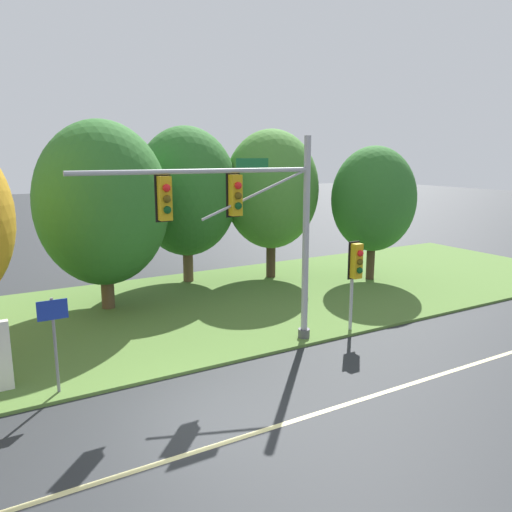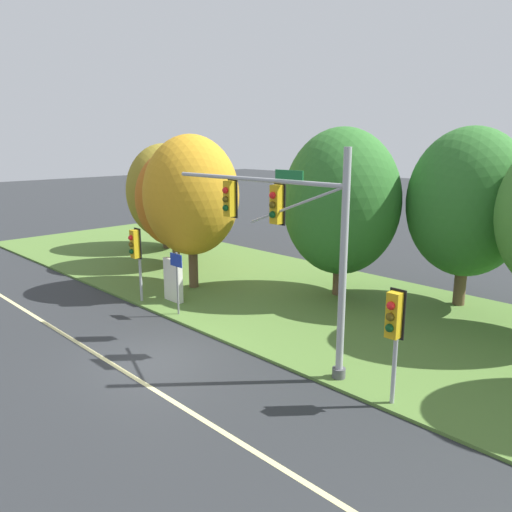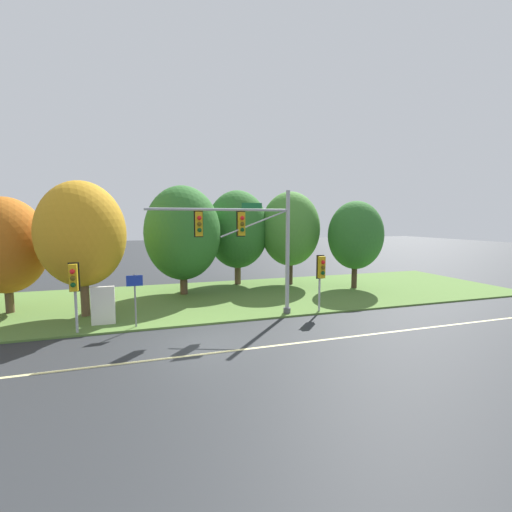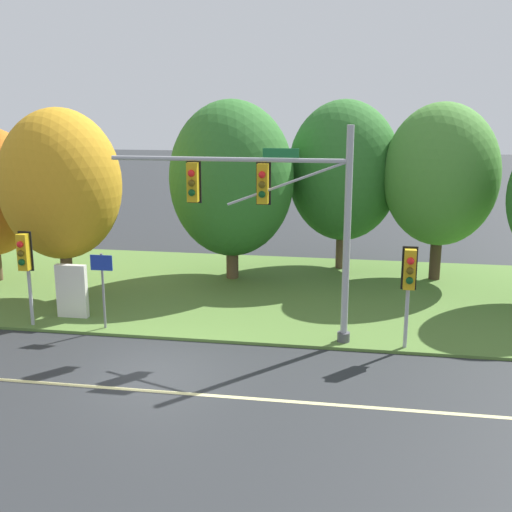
# 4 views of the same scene
# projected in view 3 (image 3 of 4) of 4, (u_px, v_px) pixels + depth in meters

# --- Properties ---
(ground_plane) EXTENTS (160.00, 160.00, 0.00)m
(ground_plane) POSITION_uv_depth(u_px,v_px,m) (203.00, 343.00, 14.66)
(ground_plane) COLOR #282B2D
(lane_stripe) EXTENTS (36.00, 0.16, 0.01)m
(lane_stripe) POSITION_uv_depth(u_px,v_px,m) (207.00, 354.00, 13.52)
(lane_stripe) COLOR beige
(lane_stripe) RESTS_ON ground
(grass_verge) EXTENTS (48.00, 11.50, 0.10)m
(grass_verge) POSITION_uv_depth(u_px,v_px,m) (183.00, 300.00, 22.48)
(grass_verge) COLOR #517533
(grass_verge) RESTS_ON ground
(traffic_signal_mast) EXTENTS (7.64, 0.49, 6.77)m
(traffic_signal_mast) POSITION_uv_depth(u_px,v_px,m) (251.00, 237.00, 18.03)
(traffic_signal_mast) COLOR #9EA0A5
(traffic_signal_mast) RESTS_ON grass_verge
(pedestrian_signal_near_kerb) EXTENTS (0.46, 0.55, 3.22)m
(pedestrian_signal_near_kerb) POSITION_uv_depth(u_px,v_px,m) (321.00, 271.00, 19.10)
(pedestrian_signal_near_kerb) COLOR #9EA0A5
(pedestrian_signal_near_kerb) RESTS_ON grass_verge
(pedestrian_signal_further_along) EXTENTS (0.46, 0.55, 3.27)m
(pedestrian_signal_further_along) POSITION_uv_depth(u_px,v_px,m) (74.00, 282.00, 15.37)
(pedestrian_signal_further_along) COLOR #9EA0A5
(pedestrian_signal_further_along) RESTS_ON grass_verge
(route_sign_post) EXTENTS (0.75, 0.08, 2.58)m
(route_sign_post) POSITION_uv_depth(u_px,v_px,m) (135.00, 292.00, 16.48)
(route_sign_post) COLOR slate
(route_sign_post) RESTS_ON grass_verge
(tree_left_of_mast) EXTENTS (4.26, 4.26, 6.45)m
(tree_left_of_mast) POSITION_uv_depth(u_px,v_px,m) (5.00, 245.00, 18.82)
(tree_left_of_mast) COLOR brown
(tree_left_of_mast) RESTS_ON grass_verge
(tree_behind_signpost) EXTENTS (4.48, 4.48, 7.23)m
(tree_behind_signpost) POSITION_uv_depth(u_px,v_px,m) (82.00, 234.00, 18.12)
(tree_behind_signpost) COLOR brown
(tree_behind_signpost) RESTS_ON grass_verge
(tree_mid_verge) EXTENTS (5.20, 5.20, 7.53)m
(tree_mid_verge) POSITION_uv_depth(u_px,v_px,m) (183.00, 233.00, 23.62)
(tree_mid_verge) COLOR brown
(tree_mid_verge) RESTS_ON grass_verge
(tree_tall_centre) EXTENTS (4.96, 4.96, 7.52)m
(tree_tall_centre) POSITION_uv_depth(u_px,v_px,m) (237.00, 230.00, 27.34)
(tree_tall_centre) COLOR brown
(tree_tall_centre) RESTS_ON grass_verge
(tree_right_far) EXTENTS (4.72, 4.72, 7.42)m
(tree_right_far) POSITION_uv_depth(u_px,v_px,m) (290.00, 229.00, 27.32)
(tree_right_far) COLOR #423021
(tree_right_far) RESTS_ON grass_verge
(tree_furthest_back) EXTENTS (4.12, 4.12, 6.61)m
(tree_furthest_back) POSITION_uv_depth(u_px,v_px,m) (355.00, 235.00, 25.86)
(tree_furthest_back) COLOR #423021
(tree_furthest_back) RESTS_ON grass_verge
(info_kiosk) EXTENTS (1.10, 0.24, 1.90)m
(info_kiosk) POSITION_uv_depth(u_px,v_px,m) (103.00, 306.00, 16.94)
(info_kiosk) COLOR silver
(info_kiosk) RESTS_ON grass_verge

